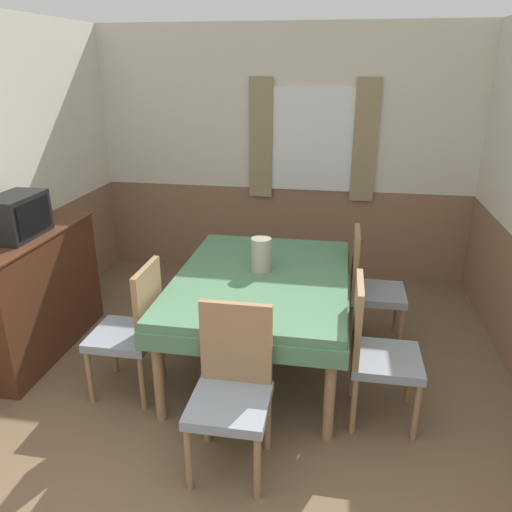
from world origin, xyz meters
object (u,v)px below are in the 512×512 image
object	(u,v)px
chair_right_far	(369,284)
chair_right_near	(375,348)
sideboard	(33,294)
chair_left_near	(133,327)
tv	(17,216)
vase	(261,254)
dining_table	(262,288)
chair_head_near	(232,385)

from	to	relation	value
chair_right_far	chair_right_near	bearing A→B (deg)	0.00
chair_right_near	sideboard	distance (m)	2.66
chair_left_near	sideboard	xyz separation A→B (m)	(-1.00, 0.39, -0.01)
tv	vase	xyz separation A→B (m)	(1.78, 0.26, -0.28)
dining_table	chair_head_near	distance (m)	1.05
chair_left_near	tv	xyz separation A→B (m)	(-0.99, 0.34, 0.64)
chair_right_near	chair_left_near	distance (m)	1.63
dining_table	vase	xyz separation A→B (m)	(-0.02, 0.10, 0.23)
vase	chair_right_far	bearing A→B (deg)	25.77
vase	tv	bearing A→B (deg)	-171.70
chair_right_near	vase	size ratio (longest dim) A/B	3.83
chair_right_far	chair_left_near	world-z (taller)	same
chair_head_near	tv	distance (m)	2.11
chair_left_near	dining_table	bearing A→B (deg)	-58.42
chair_right_far	tv	size ratio (longest dim) A/B	2.03
tv	chair_left_near	bearing A→B (deg)	-18.94
chair_left_near	vase	xyz separation A→B (m)	(0.80, 0.60, 0.36)
chair_left_near	vase	world-z (taller)	vase
chair_right_near	sideboard	size ratio (longest dim) A/B	0.73
chair_right_near	chair_left_near	world-z (taller)	same
dining_table	vase	distance (m)	0.25
chair_right_far	sideboard	size ratio (longest dim) A/B	0.73
dining_table	chair_right_near	distance (m)	0.97
dining_table	chair_right_far	world-z (taller)	chair_right_far
chair_right_near	chair_left_near	xyz separation A→B (m)	(-1.63, 0.00, 0.00)
chair_right_far	chair_head_near	bearing A→B (deg)	-27.89
chair_head_near	chair_left_near	distance (m)	0.98
chair_right_near	tv	xyz separation A→B (m)	(-2.62, 0.34, 0.64)
chair_head_near	vase	xyz separation A→B (m)	(-0.02, 1.14, 0.36)
dining_table	chair_left_near	size ratio (longest dim) A/B	1.78
chair_head_near	dining_table	bearing A→B (deg)	-90.00
chair_right_near	chair_left_near	bearing A→B (deg)	-90.00
chair_left_near	sideboard	size ratio (longest dim) A/B	0.73
chair_right_far	chair_left_near	size ratio (longest dim) A/B	1.00
dining_table	chair_head_near	world-z (taller)	chair_head_near
chair_right_near	chair_right_far	bearing A→B (deg)	-180.00
chair_left_near	tv	world-z (taller)	tv
chair_left_near	vase	bearing A→B (deg)	-53.00
dining_table	chair_head_near	bearing A→B (deg)	-90.00
dining_table	vase	world-z (taller)	vase
dining_table	chair_left_near	bearing A→B (deg)	-148.42
chair_right_far	sideboard	bearing A→B (deg)	-76.79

